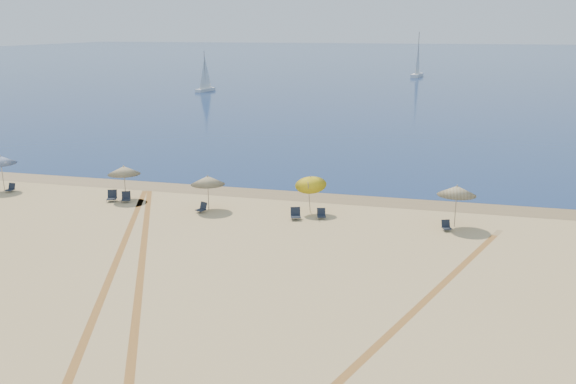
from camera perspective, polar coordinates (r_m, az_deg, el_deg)
name	(u,v)px	position (r m, az deg, el deg)	size (l,w,h in m)	color
ground	(139,382)	(21.93, -13.61, -16.67)	(160.00, 160.00, 0.00)	tan
ocean	(423,58)	(241.74, 12.38, 12.03)	(500.00, 500.00, 0.00)	#0C2151
wet_sand	(302,196)	(42.88, 1.32, -0.33)	(500.00, 500.00, 0.00)	olive
umbrella_0	(1,160)	(48.36, -25.01, 2.70)	(2.10, 2.12, 2.55)	gray
umbrella_1	(124,170)	(43.01, -14.94, 1.96)	(2.19, 2.19, 2.35)	gray
umbrella_2	(208,180)	(39.53, -7.43, 1.09)	(2.17, 2.17, 2.26)	gray
umbrella_3	(310,181)	(38.47, 2.09, 0.99)	(1.97, 2.04, 2.64)	gray
umbrella_4	(457,191)	(36.97, 15.35, 0.13)	(2.24, 2.24, 2.54)	gray
chair_1	(11,188)	(48.05, -24.25, 0.34)	(0.51, 0.60, 0.61)	black
chair_2	(112,196)	(43.15, -15.96, -0.38)	(0.82, 0.89, 0.74)	black
chair_3	(126,197)	(42.69, -14.75, -0.48)	(0.79, 0.84, 0.69)	black
chair_4	(202,208)	(39.37, -7.95, -1.47)	(0.73, 0.77, 0.63)	black
chair_5	(296,214)	(37.60, 0.71, -2.06)	(0.77, 0.84, 0.71)	black
chair_6	(321,214)	(37.80, 3.10, -2.05)	(0.66, 0.72, 0.62)	black
chair_7	(446,226)	(36.72, 14.43, -3.06)	(0.67, 0.72, 0.59)	black
sailboat_0	(418,63)	(149.11, 11.90, 11.56)	(2.70, 7.02, 10.19)	white
sailboat_1	(205,79)	(114.18, -7.67, 10.31)	(2.25, 4.99, 7.21)	white
tire_tracks	(203,278)	(29.35, -7.85, -7.90)	(50.63, 42.07, 0.00)	tan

